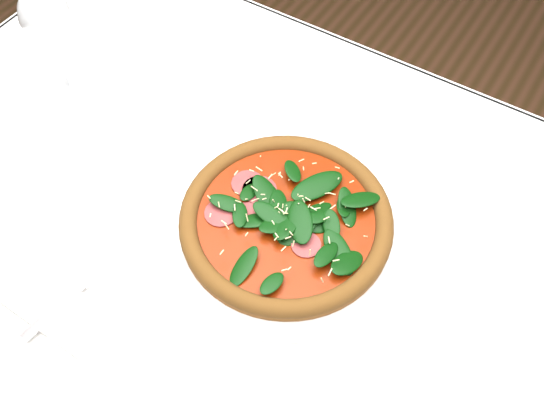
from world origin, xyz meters
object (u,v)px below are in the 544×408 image
Objects in this scene: pizza at (286,218)px; napkin at (58,310)px; plate at (286,225)px; wine_glass at (47,20)px.

pizza is 0.30m from napkin.
plate is at bearing 55.92° from napkin.
wine_glass is 0.41m from napkin.
napkin is at bearing -124.08° from plate.
napkin is at bearing -124.08° from pizza.
pizza is (-0.00, -0.00, 0.02)m from plate.
plate is 1.03× the size of pizza.
wine_glass reaches higher than pizza.
pizza is 0.44m from wine_glass.
plate is at bearing -6.21° from wine_glass.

